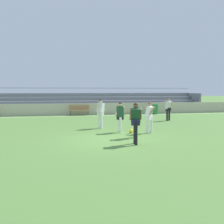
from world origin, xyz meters
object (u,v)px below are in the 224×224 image
object	(u,v)px
bleacher_stand	(70,102)
bench_centre_sideline	(79,109)
player_white_deep_cover	(149,115)
player_dark_pressing_high	(136,119)
soccer_ball	(131,131)
trash_bin	(155,109)
player_white_trailing_run	(100,111)
player_white_wide_right	(168,107)
player_dark_wide_left	(137,117)
player_dark_on_ball	(120,115)

from	to	relation	value
bleacher_stand	bench_centre_sideline	distance (m)	2.86
player_white_deep_cover	player_dark_pressing_high	bearing A→B (deg)	-121.01
player_dark_pressing_high	soccer_ball	world-z (taller)	player_dark_pressing_high
trash_bin	player_dark_pressing_high	world-z (taller)	player_dark_pressing_high
trash_bin	player_white_trailing_run	bearing A→B (deg)	-129.75
bench_centre_sideline	player_white_wide_right	xyz separation A→B (m)	(6.08, -5.46, 0.43)
bench_centre_sideline	player_dark_pressing_high	distance (m)	12.89
bench_centre_sideline	player_dark_wide_left	bearing A→B (deg)	-80.90
bleacher_stand	player_white_trailing_run	distance (m)	10.92
player_dark_wide_left	player_dark_on_ball	bearing A→B (deg)	104.31
bench_centre_sideline	player_white_wide_right	distance (m)	8.18
player_dark_on_ball	player_dark_pressing_high	xyz separation A→B (m)	(-0.08, -3.04, 0.08)
player_white_deep_cover	player_dark_wide_left	size ratio (longest dim) A/B	1.00
player_white_deep_cover	player_dark_wide_left	bearing A→B (deg)	-134.00
bench_centre_sideline	player_white_trailing_run	xyz separation A→B (m)	(0.62, -8.12, 0.49)
player_dark_wide_left	player_white_wide_right	world-z (taller)	player_white_wide_right
player_white_deep_cover	soccer_ball	bearing A→B (deg)	167.02
player_dark_on_ball	player_dark_wide_left	world-z (taller)	player_dark_wide_left
player_white_trailing_run	player_dark_wide_left	xyz separation A→B (m)	(1.20, -3.25, -0.06)
player_white_wide_right	bleacher_stand	bearing A→B (deg)	129.84
trash_bin	player_dark_wide_left	xyz separation A→B (m)	(-5.25, -11.00, 0.50)
bleacher_stand	soccer_ball	world-z (taller)	bleacher_stand
player_white_deep_cover	player_white_trailing_run	size ratio (longest dim) A/B	0.95
player_white_trailing_run	bleacher_stand	bearing A→B (deg)	97.17
bleacher_stand	soccer_ball	size ratio (longest dim) A/B	123.08
bleacher_stand	player_white_deep_cover	world-z (taller)	bleacher_stand
trash_bin	player_dark_wide_left	bearing A→B (deg)	-115.52
player_dark_wide_left	player_white_wide_right	distance (m)	7.28
player_dark_on_ball	player_white_deep_cover	bearing A→B (deg)	-20.63
bench_centre_sideline	player_dark_wide_left	xyz separation A→B (m)	(1.82, -11.37, 0.42)
bleacher_stand	player_dark_pressing_high	distance (m)	15.67
bench_centre_sideline	player_white_trailing_run	bearing A→B (deg)	-85.61
player_white_wide_right	player_dark_pressing_high	size ratio (longest dim) A/B	0.96
player_white_wide_right	soccer_ball	xyz separation A→B (m)	(-4.16, -4.64, -0.87)
bench_centre_sideline	soccer_ball	xyz separation A→B (m)	(1.92, -10.10, -0.44)
bleacher_stand	player_dark_pressing_high	size ratio (longest dim) A/B	15.73
player_dark_pressing_high	soccer_ball	size ratio (longest dim) A/B	7.82
player_white_deep_cover	player_dark_on_ball	size ratio (longest dim) A/B	1.01
soccer_ball	player_dark_wide_left	bearing A→B (deg)	-94.48
player_dark_pressing_high	trash_bin	bearing A→B (deg)	65.26
player_white_deep_cover	bench_centre_sideline	bearing A→B (deg)	105.39
bleacher_stand	player_white_deep_cover	distance (m)	13.51
trash_bin	player_white_trailing_run	size ratio (longest dim) A/B	0.55
player_dark_pressing_high	bench_centre_sideline	bearing A→B (deg)	95.95
player_white_trailing_run	bench_centre_sideline	bearing A→B (deg)	94.39
player_dark_wide_left	player_dark_pressing_high	size ratio (longest dim) A/B	0.95
bench_centre_sideline	player_white_deep_cover	xyz separation A→B (m)	(2.84, -10.31, 0.42)
player_dark_on_ball	player_dark_wide_left	xyz separation A→B (m)	(0.41, -1.59, 0.02)
player_white_trailing_run	soccer_ball	world-z (taller)	player_white_trailing_run
trash_bin	player_white_trailing_run	xyz separation A→B (m)	(-6.45, -7.76, 0.56)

